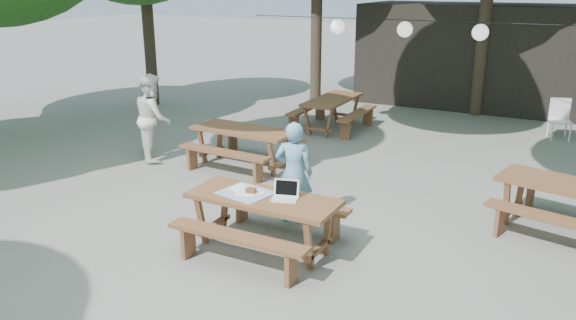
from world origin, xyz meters
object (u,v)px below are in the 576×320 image
(plastic_chair, at_px, (559,128))
(picnic_table_nw, at_px, (244,147))
(main_picnic_table, at_px, (263,222))
(woman, at_px, (294,173))
(second_person, at_px, (153,117))

(plastic_chair, bearing_deg, picnic_table_nw, -151.92)
(main_picnic_table, bearing_deg, woman, 93.17)
(woman, distance_m, second_person, 4.10)
(main_picnic_table, relative_size, woman, 1.31)
(plastic_chair, bearing_deg, woman, -130.62)
(picnic_table_nw, relative_size, plastic_chair, 2.27)
(main_picnic_table, bearing_deg, second_person, 148.15)
(main_picnic_table, height_order, woman, woman)
(picnic_table_nw, height_order, second_person, second_person)
(main_picnic_table, distance_m, second_person, 4.61)
(second_person, bearing_deg, main_picnic_table, -163.58)
(second_person, height_order, plastic_chair, second_person)
(main_picnic_table, xyz_separation_m, plastic_chair, (3.17, 7.85, -0.13))
(woman, bearing_deg, second_person, -38.22)
(main_picnic_table, height_order, second_person, second_person)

